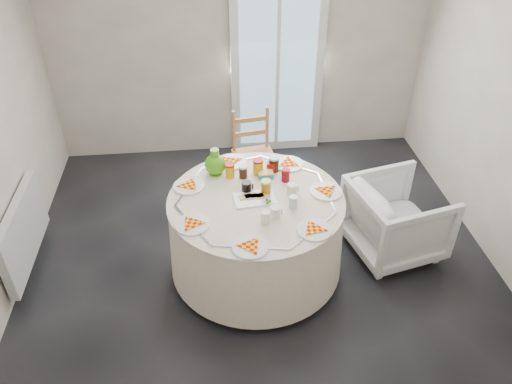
{
  "coord_description": "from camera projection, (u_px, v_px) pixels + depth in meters",
  "views": [
    {
      "loc": [
        -0.38,
        -3.1,
        3.04
      ],
      "look_at": [
        -0.04,
        -0.03,
        0.8
      ],
      "focal_mm": 35.0,
      "sensor_mm": 36.0,
      "label": 1
    }
  ],
  "objects": [
    {
      "name": "butter_tub",
      "position": [
        266.0,
        172.0,
        4.08
      ],
      "size": [
        0.13,
        0.09,
        0.05
      ],
      "primitive_type": "cube",
      "rotation": [
        0.0,
        0.0,
        0.04
      ],
      "color": "teal",
      "rests_on": "table"
    },
    {
      "name": "armchair",
      "position": [
        397.0,
        214.0,
        4.26
      ],
      "size": [
        0.83,
        0.86,
        0.75
      ],
      "primitive_type": "imported",
      "rotation": [
        0.0,
        0.0,
        1.81
      ],
      "color": "silver",
      "rests_on": "floor"
    },
    {
      "name": "table",
      "position": [
        256.0,
        234.0,
        4.07
      ],
      "size": [
        1.42,
        1.42,
        0.72
      ],
      "primitive_type": "cylinder",
      "color": "white",
      "rests_on": "floor"
    },
    {
      "name": "floor",
      "position": [
        261.0,
        265.0,
        4.32
      ],
      "size": [
        4.0,
        4.0,
        0.0
      ],
      "primitive_type": "plane",
      "color": "black",
      "rests_on": "ground"
    },
    {
      "name": "mugs_glasses",
      "position": [
        271.0,
        191.0,
        3.82
      ],
      "size": [
        0.59,
        0.59,
        0.11
      ],
      "primitive_type": null,
      "rotation": [
        0.0,
        0.0,
        0.01
      ],
      "color": "gray",
      "rests_on": "table"
    },
    {
      "name": "radiator",
      "position": [
        23.0,
        232.0,
        4.09
      ],
      "size": [
        0.07,
        1.0,
        0.55
      ],
      "primitive_type": "cube",
      "color": "silver",
      "rests_on": "floor"
    },
    {
      "name": "glass_door",
      "position": [
        277.0,
        62.0,
        5.3
      ],
      "size": [
        1.0,
        0.08,
        2.1
      ],
      "primitive_type": "cube",
      "color": "silver",
      "rests_on": "floor"
    },
    {
      "name": "cheese_platter",
      "position": [
        254.0,
        195.0,
        3.83
      ],
      "size": [
        0.34,
        0.24,
        0.04
      ],
      "primitive_type": null,
      "rotation": [
        0.0,
        0.0,
        0.11
      ],
      "color": "silver",
      "rests_on": "table"
    },
    {
      "name": "wooden_chair",
      "position": [
        255.0,
        153.0,
        4.91
      ],
      "size": [
        0.45,
        0.43,
        0.88
      ],
      "primitive_type": null,
      "rotation": [
        0.0,
        0.0,
        0.15
      ],
      "color": "tan",
      "rests_on": "floor"
    },
    {
      "name": "wall_back",
      "position": [
        239.0,
        39.0,
        5.16
      ],
      "size": [
        4.0,
        0.02,
        2.6
      ],
      "primitive_type": "cube",
      "color": "#BCB5A3",
      "rests_on": "floor"
    },
    {
      "name": "jar_cluster",
      "position": [
        256.0,
        170.0,
        4.03
      ],
      "size": [
        0.55,
        0.35,
        0.15
      ],
      "primitive_type": null,
      "rotation": [
        0.0,
        0.0,
        0.19
      ],
      "color": "brown",
      "rests_on": "table"
    },
    {
      "name": "place_settings",
      "position": [
        256.0,
        195.0,
        3.84
      ],
      "size": [
        1.82,
        1.82,
        0.03
      ],
      "primitive_type": null,
      "rotation": [
        0.0,
        0.0,
        0.42
      ],
      "color": "white",
      "rests_on": "table"
    },
    {
      "name": "green_pitcher",
      "position": [
        215.0,
        160.0,
        4.07
      ],
      "size": [
        0.21,
        0.21,
        0.23
      ],
      "primitive_type": null,
      "rotation": [
        0.0,
        0.0,
        0.26
      ],
      "color": "#4CA714",
      "rests_on": "table"
    }
  ]
}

